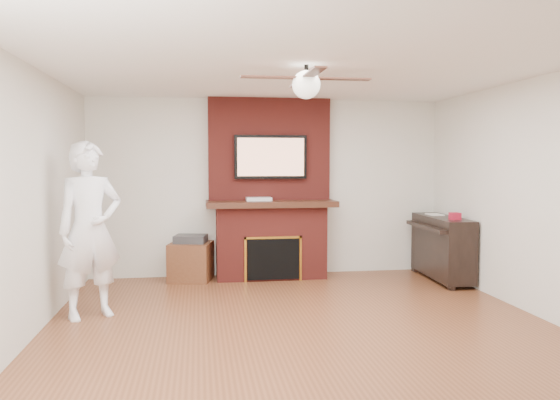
{
  "coord_description": "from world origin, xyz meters",
  "views": [
    {
      "loc": [
        -0.99,
        -4.97,
        1.61
      ],
      "look_at": [
        -0.11,
        0.9,
        1.2
      ],
      "focal_mm": 35.0,
      "sensor_mm": 36.0,
      "label": 1
    }
  ],
  "objects": [
    {
      "name": "candle_blue",
      "position": [
        0.11,
        2.37,
        0.04
      ],
      "size": [
        0.07,
        0.07,
        0.08
      ],
      "primitive_type": "cylinder",
      "color": "#34419C",
      "rests_on": "ground"
    },
    {
      "name": "room_shell",
      "position": [
        0.0,
        0.0,
        1.25
      ],
      "size": [
        5.36,
        5.86,
        2.86
      ],
      "color": "brown",
      "rests_on": "ground"
    },
    {
      "name": "cable_box",
      "position": [
        -0.17,
        2.45,
        1.1
      ],
      "size": [
        0.35,
        0.2,
        0.05
      ],
      "primitive_type": "cube",
      "rotation": [
        0.0,
        0.0,
        0.01
      ],
      "color": "silver",
      "rests_on": "fireplace"
    },
    {
      "name": "side_table",
      "position": [
        -1.1,
        2.48,
        0.29
      ],
      "size": [
        0.64,
        0.64,
        0.62
      ],
      "rotation": [
        0.0,
        0.0,
        -0.22
      ],
      "color": "#532B17",
      "rests_on": "ground"
    },
    {
      "name": "candle_cream",
      "position": [
        0.14,
        2.36,
        0.05
      ],
      "size": [
        0.09,
        0.09,
        0.1
      ],
      "primitive_type": "cylinder",
      "color": "#F9EEC6",
      "rests_on": "ground"
    },
    {
      "name": "person",
      "position": [
        -2.1,
        0.84,
        0.91
      ],
      "size": [
        0.8,
        0.72,
        1.83
      ],
      "primitive_type": "imported",
      "rotation": [
        0.0,
        0.0,
        0.52
      ],
      "color": "white",
      "rests_on": "ground"
    },
    {
      "name": "tv",
      "position": [
        0.0,
        2.5,
        1.68
      ],
      "size": [
        1.0,
        0.08,
        0.6
      ],
      "color": "black",
      "rests_on": "fireplace"
    },
    {
      "name": "fireplace",
      "position": [
        0.0,
        2.55,
        1.0
      ],
      "size": [
        1.78,
        0.64,
        2.5
      ],
      "color": "maroon",
      "rests_on": "ground"
    },
    {
      "name": "ceiling_fan",
      "position": [
        -0.0,
        0.0,
        2.33
      ],
      "size": [
        1.21,
        1.21,
        0.31
      ],
      "color": "black",
      "rests_on": "room_shell"
    },
    {
      "name": "candle_green",
      "position": [
        0.08,
        2.32,
        0.05
      ],
      "size": [
        0.07,
        0.07,
        0.1
      ],
      "primitive_type": "cylinder",
      "color": "#3E722D",
      "rests_on": "ground"
    },
    {
      "name": "candle_orange",
      "position": [
        -0.23,
        2.38,
        0.06
      ],
      "size": [
        0.06,
        0.06,
        0.13
      ],
      "primitive_type": "cylinder",
      "color": "#C85617",
      "rests_on": "ground"
    },
    {
      "name": "piano",
      "position": [
        2.29,
        2.0,
        0.46
      ],
      "size": [
        0.54,
        1.34,
        0.96
      ],
      "rotation": [
        0.0,
        0.0,
        -0.04
      ],
      "color": "black",
      "rests_on": "ground"
    }
  ]
}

